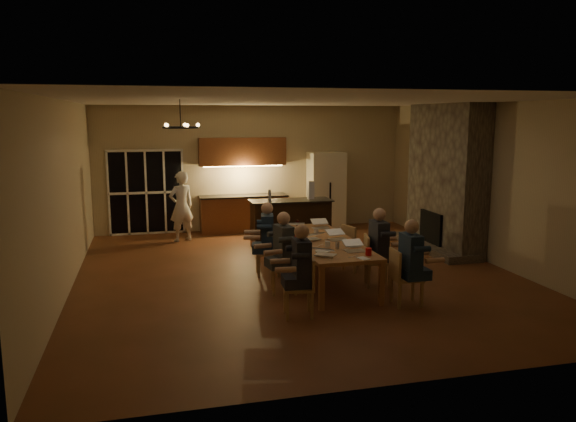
% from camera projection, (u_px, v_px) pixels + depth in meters
% --- Properties ---
extents(floor, '(9.00, 9.00, 0.00)m').
position_uv_depth(floor, '(297.00, 274.00, 10.51)').
color(floor, brown).
rests_on(floor, ground).
extents(back_wall, '(8.00, 0.04, 3.20)m').
position_uv_depth(back_wall, '(252.00, 168.00, 14.57)').
color(back_wall, tan).
rests_on(back_wall, ground).
extents(left_wall, '(0.04, 9.00, 3.20)m').
position_uv_depth(left_wall, '(63.00, 198.00, 9.29)').
color(left_wall, tan).
rests_on(left_wall, ground).
extents(right_wall, '(0.04, 9.00, 3.20)m').
position_uv_depth(right_wall, '(491.00, 184.00, 11.21)').
color(right_wall, tan).
rests_on(right_wall, ground).
extents(ceiling, '(8.00, 9.00, 0.04)m').
position_uv_depth(ceiling, '(298.00, 100.00, 9.98)').
color(ceiling, white).
rests_on(ceiling, back_wall).
extents(french_doors, '(1.86, 0.08, 2.10)m').
position_uv_depth(french_doors, '(146.00, 193.00, 13.97)').
color(french_doors, black).
rests_on(french_doors, ground).
extents(fireplace, '(0.58, 2.50, 3.20)m').
position_uv_depth(fireplace, '(446.00, 178.00, 12.28)').
color(fireplace, '#6A6353').
rests_on(fireplace, ground).
extents(kitchenette, '(2.24, 0.68, 2.40)m').
position_uv_depth(kitchenette, '(243.00, 185.00, 14.26)').
color(kitchenette, brown).
rests_on(kitchenette, ground).
extents(refrigerator, '(0.90, 0.68, 2.00)m').
position_uv_depth(refrigerator, '(326.00, 190.00, 14.77)').
color(refrigerator, beige).
rests_on(refrigerator, ground).
extents(dining_table, '(1.10, 3.09, 0.75)m').
position_uv_depth(dining_table, '(323.00, 261.00, 10.04)').
color(dining_table, '#C17C4D').
rests_on(dining_table, ground).
extents(bar_island, '(1.84, 0.68, 1.08)m').
position_uv_depth(bar_island, '(291.00, 224.00, 12.64)').
color(bar_island, black).
rests_on(bar_island, ground).
extents(chair_left_near, '(0.50, 0.50, 0.89)m').
position_uv_depth(chair_left_near, '(298.00, 287.00, 8.26)').
color(chair_left_near, tan).
rests_on(chair_left_near, ground).
extents(chair_left_mid, '(0.50, 0.50, 0.89)m').
position_uv_depth(chair_left_mid, '(284.00, 267.00, 9.37)').
color(chair_left_mid, tan).
rests_on(chair_left_mid, ground).
extents(chair_left_far, '(0.49, 0.49, 0.89)m').
position_uv_depth(chair_left_far, '(268.00, 252.00, 10.40)').
color(chair_left_far, tan).
rests_on(chair_left_far, ground).
extents(chair_right_near, '(0.47, 0.47, 0.89)m').
position_uv_depth(chair_right_near, '(407.00, 277.00, 8.76)').
color(chair_right_near, tan).
rests_on(chair_right_near, ground).
extents(chair_right_mid, '(0.53, 0.53, 0.89)m').
position_uv_depth(chair_right_mid, '(378.00, 261.00, 9.77)').
color(chair_right_mid, tan).
rests_on(chair_right_mid, ground).
extents(chair_right_far, '(0.55, 0.55, 0.89)m').
position_uv_depth(chair_right_far, '(357.00, 248.00, 10.74)').
color(chair_right_far, tan).
rests_on(chair_right_far, ground).
extents(person_left_near, '(0.64, 0.64, 1.38)m').
position_uv_depth(person_left_near, '(302.00, 270.00, 8.25)').
color(person_left_near, '#272933').
rests_on(person_left_near, ground).
extents(person_right_near, '(0.60, 0.60, 1.38)m').
position_uv_depth(person_right_near, '(410.00, 264.00, 8.63)').
color(person_right_near, '#1C2E46').
rests_on(person_right_near, ground).
extents(person_left_mid, '(0.68, 0.68, 1.38)m').
position_uv_depth(person_left_mid, '(284.00, 253.00, 9.32)').
color(person_left_mid, '#3B4246').
rests_on(person_left_mid, ground).
extents(person_right_mid, '(0.60, 0.60, 1.38)m').
position_uv_depth(person_right_mid, '(379.00, 247.00, 9.69)').
color(person_right_mid, '#272933').
rests_on(person_right_mid, ground).
extents(person_left_far, '(0.70, 0.70, 1.38)m').
position_uv_depth(person_left_far, '(267.00, 239.00, 10.33)').
color(person_left_far, '#1C2E46').
rests_on(person_left_far, ground).
extents(standing_person, '(0.71, 0.60, 1.66)m').
position_uv_depth(standing_person, '(181.00, 206.00, 13.23)').
color(standing_person, silver).
rests_on(standing_person, ground).
extents(chandelier, '(0.58, 0.58, 0.03)m').
position_uv_depth(chandelier, '(181.00, 127.00, 9.04)').
color(chandelier, black).
rests_on(chandelier, ceiling).
extents(laptop_a, '(0.42, 0.41, 0.23)m').
position_uv_depth(laptop_a, '(325.00, 248.00, 8.88)').
color(laptop_a, silver).
rests_on(laptop_a, dining_table).
extents(laptop_b, '(0.33, 0.29, 0.23)m').
position_uv_depth(laptop_b, '(355.00, 245.00, 9.14)').
color(laptop_b, silver).
rests_on(laptop_b, dining_table).
extents(laptop_c, '(0.38, 0.35, 0.23)m').
position_uv_depth(laptop_c, '(311.00, 234.00, 10.00)').
color(laptop_c, silver).
rests_on(laptop_c, dining_table).
extents(laptop_d, '(0.36, 0.32, 0.23)m').
position_uv_depth(laptop_d, '(338.00, 234.00, 9.99)').
color(laptop_d, silver).
rests_on(laptop_d, dining_table).
extents(laptop_e, '(0.37, 0.34, 0.23)m').
position_uv_depth(laptop_e, '(296.00, 223.00, 10.96)').
color(laptop_e, silver).
rests_on(laptop_e, dining_table).
extents(laptop_f, '(0.33, 0.29, 0.23)m').
position_uv_depth(laptop_f, '(321.00, 223.00, 11.01)').
color(laptop_f, silver).
rests_on(laptop_f, dining_table).
extents(mug_front, '(0.08, 0.08, 0.10)m').
position_uv_depth(mug_front, '(328.00, 244.00, 9.44)').
color(mug_front, white).
rests_on(mug_front, dining_table).
extents(mug_mid, '(0.09, 0.09, 0.10)m').
position_uv_depth(mug_mid, '(316.00, 231.00, 10.55)').
color(mug_mid, white).
rests_on(mug_mid, dining_table).
extents(mug_back, '(0.09, 0.09, 0.10)m').
position_uv_depth(mug_back, '(289.00, 229.00, 10.71)').
color(mug_back, white).
rests_on(mug_back, dining_table).
extents(redcup_near, '(0.10, 0.10, 0.12)m').
position_uv_depth(redcup_near, '(369.00, 252.00, 8.88)').
color(redcup_near, red).
rests_on(redcup_near, dining_table).
extents(redcup_mid, '(0.09, 0.09, 0.12)m').
position_uv_depth(redcup_mid, '(294.00, 234.00, 10.18)').
color(redcup_mid, red).
rests_on(redcup_mid, dining_table).
extents(can_silver, '(0.06, 0.06, 0.12)m').
position_uv_depth(can_silver, '(337.00, 245.00, 9.31)').
color(can_silver, '#B2B2B7').
rests_on(can_silver, dining_table).
extents(can_cola, '(0.06, 0.06, 0.12)m').
position_uv_depth(can_cola, '(298.00, 223.00, 11.26)').
color(can_cola, '#3F0F0C').
rests_on(can_cola, dining_table).
extents(plate_near, '(0.28, 0.28, 0.02)m').
position_uv_depth(plate_near, '(354.00, 245.00, 9.54)').
color(plate_near, white).
rests_on(plate_near, dining_table).
extents(plate_left, '(0.24, 0.24, 0.02)m').
position_uv_depth(plate_left, '(323.00, 251.00, 9.12)').
color(plate_left, white).
rests_on(plate_left, dining_table).
extents(plate_far, '(0.23, 0.23, 0.02)m').
position_uv_depth(plate_far, '(334.00, 231.00, 10.76)').
color(plate_far, white).
rests_on(plate_far, dining_table).
extents(notepad, '(0.19, 0.23, 0.01)m').
position_uv_depth(notepad, '(363.00, 258.00, 8.68)').
color(notepad, white).
rests_on(notepad, dining_table).
extents(bar_bottle, '(0.07, 0.07, 0.24)m').
position_uv_depth(bar_bottle, '(270.00, 195.00, 12.46)').
color(bar_bottle, '#99999E').
rests_on(bar_bottle, bar_island).
extents(bar_blender, '(0.13, 0.13, 0.41)m').
position_uv_depth(bar_blender, '(311.00, 190.00, 12.66)').
color(bar_blender, silver).
rests_on(bar_blender, bar_island).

